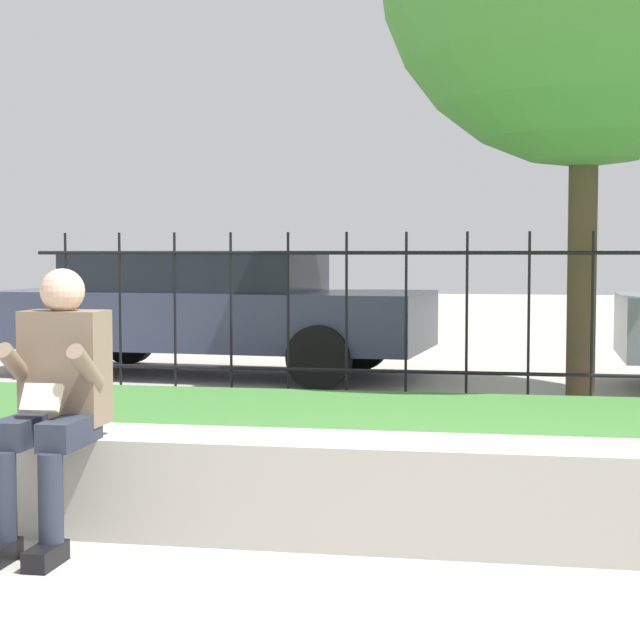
{
  "coord_description": "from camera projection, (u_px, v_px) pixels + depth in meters",
  "views": [
    {
      "loc": [
        0.43,
        -4.91,
        1.36
      ],
      "look_at": [
        -0.59,
        0.61,
        1.0
      ],
      "focal_mm": 60.0,
      "sensor_mm": 36.0,
      "label": 1
    }
  ],
  "objects": [
    {
      "name": "ground_plane",
      "position": [
        420.0,
        544.0,
        4.98
      ],
      "size": [
        60.0,
        60.0,
        0.0
      ],
      "primitive_type": "plane",
      "color": "#A8A399"
    },
    {
      "name": "person_seated_reader",
      "position": [
        55.0,
        393.0,
        4.95
      ],
      "size": [
        0.42,
        0.73,
        1.28
      ],
      "color": "black",
      "rests_on": "ground_plane"
    },
    {
      "name": "grass_berm",
      "position": [
        451.0,
        439.0,
        7.19
      ],
      "size": [
        9.94,
        3.12,
        0.21
      ],
      "color": "#3D7533",
      "rests_on": "ground_plane"
    },
    {
      "name": "car_parked_left",
      "position": [
        210.0,
        309.0,
        11.77
      ],
      "size": [
        4.83,
        2.29,
        1.34
      ],
      "rotation": [
        0.0,
        0.0,
        -0.09
      ],
      "color": "#383D56",
      "rests_on": "ground_plane"
    },
    {
      "name": "stone_bench",
      "position": [
        345.0,
        495.0,
        5.03
      ],
      "size": [
        3.18,
        0.51,
        0.48
      ],
      "color": "#ADA89E",
      "rests_on": "ground_plane"
    },
    {
      "name": "iron_fence",
      "position": [
        467.0,
        316.0,
        9.27
      ],
      "size": [
        7.94,
        0.03,
        1.54
      ],
      "color": "black",
      "rests_on": "ground_plane"
    }
  ]
}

